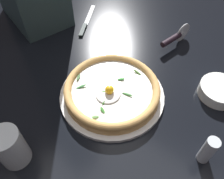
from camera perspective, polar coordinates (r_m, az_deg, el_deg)
ground_plane at (r=0.74m, az=-3.02°, el=-2.79°), size 2.40×2.40×0.03m
pizza_plate at (r=0.73m, az=0.00°, el=-1.29°), size 0.33×0.33×0.01m
pizza at (r=0.71m, az=-0.01°, el=-0.05°), size 0.30×0.30×0.05m
side_bowl at (r=0.80m, az=25.25°, el=-0.28°), size 0.13×0.13×0.04m
pizza_cutter at (r=0.92m, az=15.32°, el=12.39°), size 0.15×0.05×0.07m
table_knife at (r=1.02m, az=-6.66°, el=15.84°), size 0.22×0.13×0.01m
drinking_glass at (r=0.64m, az=-23.80°, el=-13.45°), size 0.07×0.07×0.12m
pepper_shaker at (r=0.63m, az=22.83°, el=-13.84°), size 0.03×0.03×0.09m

